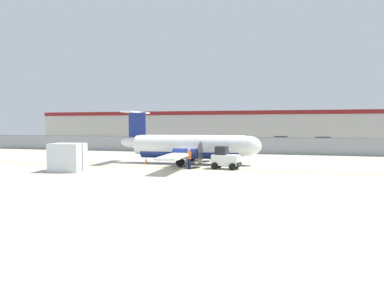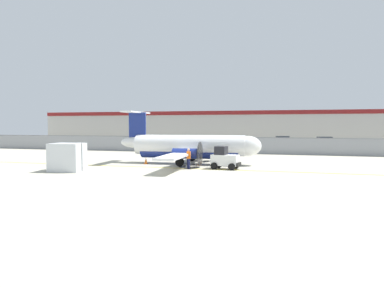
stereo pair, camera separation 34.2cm
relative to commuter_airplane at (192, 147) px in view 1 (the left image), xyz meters
The scene contains 17 objects.
ground_plane 3.75m from the commuter_airplane, 94.02° to the right, with size 140.00×140.00×0.01m.
perimeter_fence 12.63m from the commuter_airplane, 91.08° to the left, with size 98.00×0.10×2.10m.
parking_lot_strip 24.17m from the commuter_airplane, 90.56° to the left, with size 98.00×17.00×0.12m.
background_building 42.64m from the commuter_airplane, 90.32° to the left, with size 91.00×8.10×6.50m.
commuter_airplane is the anchor object (origin of this frame).
baggage_tug 4.63m from the commuter_airplane, 38.42° to the right, with size 2.47×1.67×1.88m.
ground_crew_worker 3.75m from the commuter_airplane, 78.90° to the right, with size 0.48×0.48×1.70m.
cargo_container 11.01m from the commuter_airplane, 138.04° to the right, with size 2.64×2.29×2.20m.
traffic_cone_near_left 4.46m from the commuter_airplane, 163.69° to the right, with size 0.36×0.36×0.64m.
traffic_cone_near_right 2.46m from the commuter_airplane, 12.65° to the left, with size 0.36×0.36×0.64m.
traffic_cone_far_left 1.84m from the commuter_airplane, 44.13° to the right, with size 0.36×0.36×0.64m.
parked_car_0 31.44m from the commuter_airplane, 115.16° to the left, with size 4.32×2.25×1.58m.
parked_car_1 22.54m from the commuter_airplane, 112.03° to the left, with size 4.39×2.43×1.58m.
parked_car_2 21.19m from the commuter_airplane, 97.04° to the left, with size 4.28×2.16×1.58m.
parked_car_3 18.28m from the commuter_airplane, 78.20° to the left, with size 4.25×2.11×1.58m.
parked_car_4 31.02m from the commuter_airplane, 74.69° to the left, with size 4.35×2.33×1.58m.
parked_car_5 32.53m from the commuter_airplane, 62.83° to the left, with size 4.37×2.38×1.58m.
Camera 1 is at (8.20, -25.42, 3.66)m, focal length 32.00 mm.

